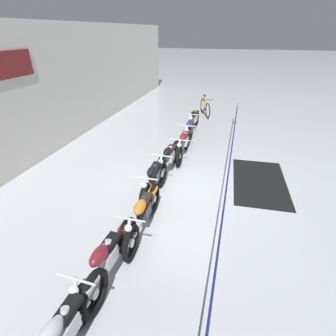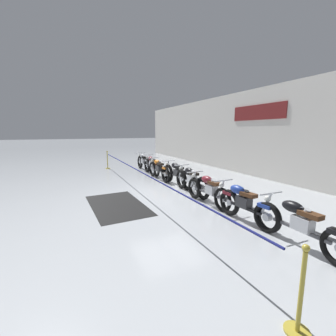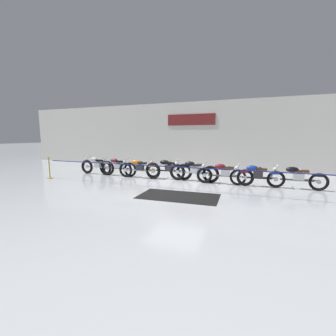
{
  "view_description": "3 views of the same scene",
  "coord_description": "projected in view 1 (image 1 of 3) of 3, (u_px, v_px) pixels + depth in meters",
  "views": [
    {
      "loc": [
        -6.2,
        -1.17,
        3.93
      ],
      "look_at": [
        -0.4,
        0.39,
        0.75
      ],
      "focal_mm": 28.0,
      "sensor_mm": 36.0,
      "label": 1
    },
    {
      "loc": [
        7.41,
        -3.36,
        2.22
      ],
      "look_at": [
        -1.21,
        0.58,
        0.65
      ],
      "focal_mm": 24.0,
      "sensor_mm": 36.0,
      "label": 2
    },
    {
      "loc": [
        3.19,
        -9.16,
        2.05
      ],
      "look_at": [
        -0.76,
        1.07,
        0.48
      ],
      "focal_mm": 24.0,
      "sensor_mm": 36.0,
      "label": 3
    }
  ],
  "objects": [
    {
      "name": "ground_plane",
      "position": [
        185.0,
        187.0,
        7.4
      ],
      "size": [
        120.0,
        120.0,
        0.0
      ],
      "primitive_type": "plane",
      "color": "#B2B7BC"
    },
    {
      "name": "back_wall",
      "position": [
        14.0,
        101.0,
        7.59
      ],
      "size": [
        28.0,
        0.29,
        4.2
      ],
      "color": "silver",
      "rests_on": "ground"
    },
    {
      "name": "motorcycle_silver_0",
      "position": [
        64.0,
        336.0,
        3.34
      ],
      "size": [
        2.16,
        0.62,
        0.96
      ],
      "color": "black",
      "rests_on": "ground"
    },
    {
      "name": "motorcycle_maroon_1",
      "position": [
        106.0,
        262.0,
        4.41
      ],
      "size": [
        2.29,
        0.62,
        0.94
      ],
      "color": "black",
      "rests_on": "ground"
    },
    {
      "name": "motorcycle_orange_2",
      "position": [
        143.0,
        214.0,
        5.53
      ],
      "size": [
        2.23,
        0.62,
        0.94
      ],
      "color": "black",
      "rests_on": "ground"
    },
    {
      "name": "motorcycle_black_3",
      "position": [
        154.0,
        180.0,
        6.81
      ],
      "size": [
        2.34,
        0.62,
        0.96
      ],
      "color": "black",
      "rests_on": "ground"
    },
    {
      "name": "motorcycle_black_4",
      "position": [
        169.0,
        159.0,
        7.88
      ],
      "size": [
        2.32,
        0.62,
        0.96
      ],
      "color": "black",
      "rests_on": "ground"
    },
    {
      "name": "motorcycle_maroon_5",
      "position": [
        184.0,
        143.0,
        9.03
      ],
      "size": [
        2.39,
        0.62,
        0.93
      ],
      "color": "black",
      "rests_on": "ground"
    },
    {
      "name": "motorcycle_blue_6",
      "position": [
        189.0,
        131.0,
        10.13
      ],
      "size": [
        2.12,
        0.62,
        0.92
      ],
      "color": "black",
      "rests_on": "ground"
    },
    {
      "name": "motorcycle_black_7",
      "position": [
        194.0,
        120.0,
        11.39
      ],
      "size": [
        2.13,
        0.62,
        0.92
      ],
      "color": "black",
      "rests_on": "ground"
    },
    {
      "name": "bicycle",
      "position": [
        205.0,
        108.0,
        13.35
      ],
      "size": [
        1.65,
        0.76,
        0.98
      ],
      "color": "black",
      "rests_on": "ground"
    },
    {
      "name": "stanchion_far_left",
      "position": [
        225.0,
        201.0,
        5.49
      ],
      "size": [
        12.04,
        0.28,
        1.05
      ],
      "color": "gold",
      "rests_on": "ground"
    },
    {
      "name": "stanchion_mid_left",
      "position": [
        236.0,
        117.0,
        12.12
      ],
      "size": [
        0.28,
        0.28,
        1.05
      ],
      "color": "gold",
      "rests_on": "ground"
    },
    {
      "name": "floor_banner",
      "position": [
        260.0,
        181.0,
        7.64
      ],
      "size": [
        2.79,
        1.61,
        0.01
      ],
      "primitive_type": "cube",
      "rotation": [
        0.0,
        0.0,
        0.05
      ],
      "color": "black",
      "rests_on": "ground"
    }
  ]
}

